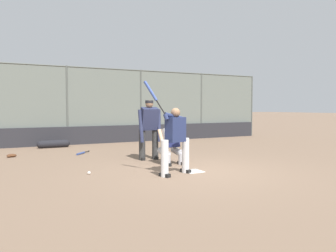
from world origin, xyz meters
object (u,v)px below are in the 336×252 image
at_px(catcher_behind_plate, 171,141).
at_px(spare_bat_third_base_side, 167,141).
at_px(umpire_home, 149,128).
at_px(equipment_bag_dugout_side, 54,144).
at_px(fielding_glove_on_dirt, 11,156).
at_px(spare_bat_by_padding, 82,153).
at_px(batter_at_plate, 175,138).
at_px(baseball_loose, 89,173).

relative_size(catcher_behind_plate, spare_bat_third_base_side, 1.44).
relative_size(umpire_home, equipment_bag_dugout_side, 1.44).
height_order(catcher_behind_plate, fielding_glove_on_dirt, catcher_behind_plate).
height_order(spare_bat_by_padding, equipment_bag_dugout_side, equipment_bag_dugout_side).
distance_m(umpire_home, spare_bat_by_padding, 2.74).
height_order(batter_at_plate, equipment_bag_dugout_side, batter_at_plate).
bearing_deg(baseball_loose, equipment_bag_dugout_side, -89.98).
xyz_separation_m(batter_at_plate, fielding_glove_on_dirt, (3.26, -4.62, -0.78)).
height_order(spare_bat_third_base_side, fielding_glove_on_dirt, fielding_glove_on_dirt).
relative_size(umpire_home, fielding_glove_on_dirt, 6.15).
bearing_deg(batter_at_plate, umpire_home, -116.21).
height_order(umpire_home, fielding_glove_on_dirt, umpire_home).
bearing_deg(baseball_loose, catcher_behind_plate, -171.56).
bearing_deg(spare_bat_third_base_side, fielding_glove_on_dirt, 106.66).
bearing_deg(equipment_bag_dugout_side, umpire_home, 115.80).
height_order(umpire_home, spare_bat_third_base_side, umpire_home).
bearing_deg(catcher_behind_plate, spare_bat_by_padding, -61.71).
relative_size(batter_at_plate, equipment_bag_dugout_side, 1.76).
xyz_separation_m(batter_at_plate, umpire_home, (-0.34, -2.23, 0.11)).
xyz_separation_m(catcher_behind_plate, equipment_bag_dugout_side, (2.32, -5.31, -0.48)).
xyz_separation_m(umpire_home, fielding_glove_on_dirt, (3.61, -2.39, -0.89)).
distance_m(spare_bat_third_base_side, equipment_bag_dugout_side, 4.86).
bearing_deg(catcher_behind_plate, spare_bat_third_base_side, -117.07).
distance_m(spare_bat_by_padding, equipment_bag_dugout_side, 2.31).
bearing_deg(spare_bat_third_base_side, spare_bat_by_padding, 117.19).
relative_size(batter_at_plate, catcher_behind_plate, 1.76).
xyz_separation_m(umpire_home, spare_bat_by_padding, (1.52, -2.09, -0.91)).
distance_m(umpire_home, equipment_bag_dugout_side, 4.88).
bearing_deg(catcher_behind_plate, baseball_loose, 7.15).
bearing_deg(umpire_home, fielding_glove_on_dirt, -29.41).
distance_m(batter_at_plate, fielding_glove_on_dirt, 5.71).
height_order(catcher_behind_plate, baseball_loose, catcher_behind_plate).
xyz_separation_m(spare_bat_by_padding, fielding_glove_on_dirt, (2.09, -0.29, 0.02)).
bearing_deg(spare_bat_third_base_side, catcher_behind_plate, 154.28).
distance_m(catcher_behind_plate, fielding_glove_on_dirt, 5.13).
relative_size(umpire_home, baseball_loose, 23.69).
relative_size(catcher_behind_plate, equipment_bag_dugout_side, 1.00).
xyz_separation_m(fielding_glove_on_dirt, baseball_loose, (-1.52, 3.71, -0.01)).
bearing_deg(spare_bat_third_base_side, umpire_home, 147.22).
height_order(spare_bat_by_padding, spare_bat_third_base_side, same).
distance_m(spare_bat_by_padding, baseball_loose, 3.46).
relative_size(batter_at_plate, spare_bat_third_base_side, 2.53).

